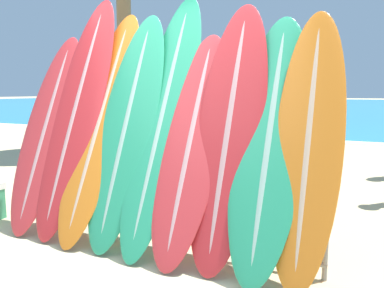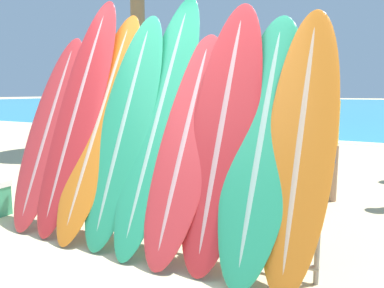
{
  "view_description": "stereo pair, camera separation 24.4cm",
  "coord_description": "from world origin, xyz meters",
  "px_view_note": "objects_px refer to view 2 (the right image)",
  "views": [
    {
      "loc": [
        1.86,
        -2.23,
        1.42
      ],
      "look_at": [
        0.18,
        1.41,
        0.85
      ],
      "focal_mm": 35.0,
      "sensor_mm": 36.0,
      "label": 1
    },
    {
      "loc": [
        2.08,
        -2.12,
        1.42
      ],
      "look_at": [
        0.18,
        1.41,
        0.85
      ],
      "focal_mm": 35.0,
      "sensor_mm": 36.0,
      "label": 2
    }
  ],
  "objects_px": {
    "surfboard_slot_6": "(222,130)",
    "surfboard_slot_8": "(300,143)",
    "surfboard_slot_4": "(160,116)",
    "surfboard_slot_1": "(78,111)",
    "person_far_left": "(265,123)",
    "surfboard_slot_7": "(262,140)",
    "surfboard_rack": "(151,198)",
    "person_mid_beach": "(329,137)",
    "surfboard_slot_5": "(185,142)",
    "surfboard_slot_0": "(50,129)",
    "surfboard_slot_2": "(101,121)",
    "surfboard_slot_3": "(125,125)"
  },
  "relations": [
    {
      "from": "surfboard_slot_6",
      "to": "surfboard_slot_8",
      "type": "height_order",
      "value": "surfboard_slot_6"
    },
    {
      "from": "surfboard_slot_4",
      "to": "surfboard_slot_8",
      "type": "relative_size",
      "value": 1.14
    },
    {
      "from": "surfboard_slot_1",
      "to": "person_far_left",
      "type": "bearing_deg",
      "value": 72.35
    },
    {
      "from": "surfboard_slot_6",
      "to": "surfboard_slot_7",
      "type": "bearing_deg",
      "value": -2.53
    },
    {
      "from": "surfboard_rack",
      "to": "surfboard_slot_1",
      "type": "relative_size",
      "value": 1.23
    },
    {
      "from": "surfboard_slot_6",
      "to": "person_mid_beach",
      "type": "xyz_separation_m",
      "value": [
        0.53,
        2.21,
        -0.26
      ]
    },
    {
      "from": "surfboard_slot_5",
      "to": "person_far_left",
      "type": "bearing_deg",
      "value": 95.27
    },
    {
      "from": "surfboard_slot_0",
      "to": "surfboard_slot_4",
      "type": "xyz_separation_m",
      "value": [
        1.33,
        0.11,
        0.18
      ]
    },
    {
      "from": "surfboard_slot_0",
      "to": "surfboard_slot_2",
      "type": "distance_m",
      "value": 0.67
    },
    {
      "from": "surfboard_rack",
      "to": "surfboard_slot_3",
      "type": "distance_m",
      "value": 0.74
    },
    {
      "from": "surfboard_slot_3",
      "to": "person_far_left",
      "type": "distance_m",
      "value": 3.27
    },
    {
      "from": "surfboard_slot_7",
      "to": "surfboard_slot_1",
      "type": "bearing_deg",
      "value": 178.25
    },
    {
      "from": "surfboard_slot_1",
      "to": "surfboard_slot_8",
      "type": "bearing_deg",
      "value": -1.94
    },
    {
      "from": "surfboard_slot_0",
      "to": "person_mid_beach",
      "type": "bearing_deg",
      "value": 41.71
    },
    {
      "from": "surfboard_slot_1",
      "to": "surfboard_slot_4",
      "type": "height_order",
      "value": "surfboard_slot_1"
    },
    {
      "from": "surfboard_slot_6",
      "to": "person_mid_beach",
      "type": "bearing_deg",
      "value": 76.56
    },
    {
      "from": "surfboard_slot_0",
      "to": "surfboard_slot_8",
      "type": "bearing_deg",
      "value": 0.1
    },
    {
      "from": "surfboard_slot_6",
      "to": "person_far_left",
      "type": "distance_m",
      "value": 3.31
    },
    {
      "from": "surfboard_slot_7",
      "to": "surfboard_slot_3",
      "type": "bearing_deg",
      "value": 179.21
    },
    {
      "from": "surfboard_slot_3",
      "to": "surfboard_slot_4",
      "type": "height_order",
      "value": "surfboard_slot_4"
    },
    {
      "from": "surfboard_slot_7",
      "to": "person_mid_beach",
      "type": "relative_size",
      "value": 1.35
    },
    {
      "from": "surfboard_slot_3",
      "to": "surfboard_slot_5",
      "type": "xyz_separation_m",
      "value": [
        0.68,
        -0.04,
        -0.12
      ]
    },
    {
      "from": "surfboard_rack",
      "to": "surfboard_slot_0",
      "type": "height_order",
      "value": "surfboard_slot_0"
    },
    {
      "from": "surfboard_slot_5",
      "to": "surfboard_slot_7",
      "type": "bearing_deg",
      "value": 2.21
    },
    {
      "from": "person_mid_beach",
      "to": "person_far_left",
      "type": "relative_size",
      "value": 0.95
    },
    {
      "from": "surfboard_rack",
      "to": "surfboard_slot_3",
      "type": "bearing_deg",
      "value": 164.46
    },
    {
      "from": "surfboard_slot_8",
      "to": "person_far_left",
      "type": "xyz_separation_m",
      "value": [
        -1.27,
        3.27,
        -0.16
      ]
    },
    {
      "from": "surfboard_slot_4",
      "to": "surfboard_slot_6",
      "type": "relative_size",
      "value": 1.08
    },
    {
      "from": "surfboard_slot_0",
      "to": "person_far_left",
      "type": "bearing_deg",
      "value": 67.41
    },
    {
      "from": "surfboard_rack",
      "to": "surfboard_slot_7",
      "type": "bearing_deg",
      "value": 4.41
    },
    {
      "from": "surfboard_slot_7",
      "to": "person_mid_beach",
      "type": "distance_m",
      "value": 2.24
    },
    {
      "from": "person_far_left",
      "to": "surfboard_rack",
      "type": "bearing_deg",
      "value": -61.4
    },
    {
      "from": "surfboard_slot_3",
      "to": "surfboard_slot_7",
      "type": "relative_size",
      "value": 1.06
    },
    {
      "from": "surfboard_slot_0",
      "to": "surfboard_slot_3",
      "type": "height_order",
      "value": "surfboard_slot_3"
    },
    {
      "from": "person_mid_beach",
      "to": "surfboard_slot_1",
      "type": "bearing_deg",
      "value": -135.41
    },
    {
      "from": "surfboard_slot_4",
      "to": "person_far_left",
      "type": "xyz_separation_m",
      "value": [
        0.03,
        3.17,
        -0.3
      ]
    },
    {
      "from": "surfboard_slot_0",
      "to": "person_mid_beach",
      "type": "relative_size",
      "value": 1.32
    },
    {
      "from": "surfboard_slot_0",
      "to": "surfboard_slot_8",
      "type": "relative_size",
      "value": 0.97
    },
    {
      "from": "surfboard_slot_2",
      "to": "surfboard_slot_7",
      "type": "xyz_separation_m",
      "value": [
        1.69,
        -0.05,
        -0.09
      ]
    },
    {
      "from": "person_mid_beach",
      "to": "person_far_left",
      "type": "distance_m",
      "value": 1.55
    },
    {
      "from": "surfboard_slot_5",
      "to": "surfboard_slot_8",
      "type": "xyz_separation_m",
      "value": [
        0.97,
        0.01,
        0.06
      ]
    },
    {
      "from": "surfboard_slot_1",
      "to": "surfboard_slot_7",
      "type": "bearing_deg",
      "value": -1.75
    },
    {
      "from": "surfboard_slot_1",
      "to": "surfboard_slot_6",
      "type": "bearing_deg",
      "value": -1.59
    },
    {
      "from": "surfboard_slot_5",
      "to": "surfboard_slot_0",
      "type": "bearing_deg",
      "value": 179.84
    },
    {
      "from": "surfboard_slot_4",
      "to": "surfboard_slot_1",
      "type": "bearing_deg",
      "value": -178.44
    },
    {
      "from": "surfboard_rack",
      "to": "surfboard_slot_7",
      "type": "relative_size",
      "value": 1.43
    },
    {
      "from": "surfboard_slot_0",
      "to": "surfboard_slot_7",
      "type": "distance_m",
      "value": 2.34
    },
    {
      "from": "surfboard_slot_5",
      "to": "surfboard_slot_7",
      "type": "height_order",
      "value": "surfboard_slot_7"
    },
    {
      "from": "surfboard_slot_7",
      "to": "surfboard_rack",
      "type": "bearing_deg",
      "value": -175.59
    },
    {
      "from": "surfboard_slot_6",
      "to": "surfboard_slot_8",
      "type": "relative_size",
      "value": 1.06
    }
  ]
}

